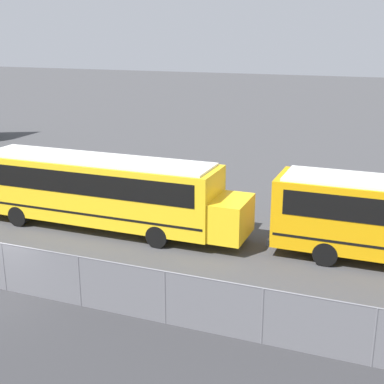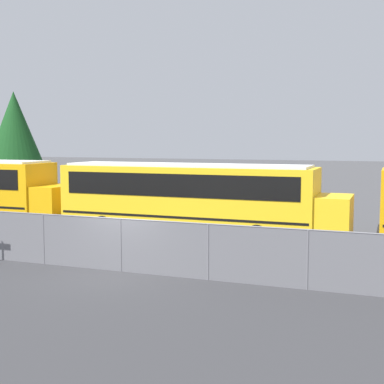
% 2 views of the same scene
% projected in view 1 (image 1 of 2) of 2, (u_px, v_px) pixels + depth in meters
% --- Properties ---
extents(ground_plane, '(200.00, 200.00, 0.00)m').
position_uv_depth(ground_plane, '(7.00, 290.00, 18.69)').
color(ground_plane, '#424244').
extents(fence, '(79.25, 0.07, 1.79)m').
position_uv_depth(fence, '(4.00, 266.00, 18.42)').
color(fence, '#9EA0A5').
rests_on(fence, ground_plane).
extents(school_bus_2, '(12.92, 2.61, 3.29)m').
position_uv_depth(school_bus_2, '(102.00, 188.00, 24.02)').
color(school_bus_2, yellow).
rests_on(school_bus_2, ground_plane).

